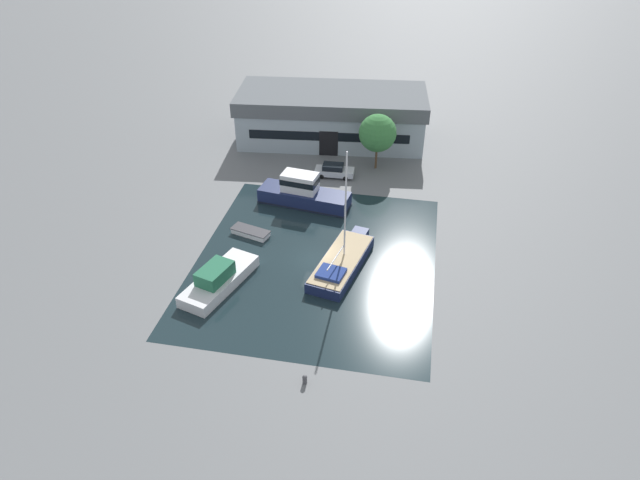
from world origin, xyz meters
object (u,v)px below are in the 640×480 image
object	(u,v)px
quay_tree_near_building	(378,133)
parked_car	(334,170)
sailboat_moored	(342,262)
motor_cruiser	(303,193)
small_dinghy	(251,232)
cabin_boat	(218,279)
warehouse_building	(332,116)

from	to	relation	value
quay_tree_near_building	parked_car	world-z (taller)	quay_tree_near_building
sailboat_moored	motor_cruiser	xyz separation A→B (m)	(-6.08, 10.81, 0.69)
small_dinghy	quay_tree_near_building	bearing A→B (deg)	-16.35
quay_tree_near_building	sailboat_moored	world-z (taller)	sailboat_moored
quay_tree_near_building	sailboat_moored	size ratio (longest dim) A/B	0.59
quay_tree_near_building	cabin_boat	world-z (taller)	quay_tree_near_building
sailboat_moored	cabin_boat	bearing A→B (deg)	-142.87
sailboat_moored	warehouse_building	bearing A→B (deg)	113.61
warehouse_building	parked_car	size ratio (longest dim) A/B	5.44
warehouse_building	parked_car	bearing A→B (deg)	-84.25
small_dinghy	cabin_boat	distance (m)	8.66
sailboat_moored	small_dinghy	distance (m)	10.71
motor_cruiser	small_dinghy	distance (m)	8.22
warehouse_building	cabin_boat	world-z (taller)	warehouse_building
warehouse_building	quay_tree_near_building	world-z (taller)	quay_tree_near_building
motor_cruiser	small_dinghy	size ratio (longest dim) A/B	2.44
warehouse_building	sailboat_moored	world-z (taller)	sailboat_moored
quay_tree_near_building	motor_cruiser	distance (m)	12.78
quay_tree_near_building	motor_cruiser	xyz separation A→B (m)	(-6.98, -10.18, -3.34)
quay_tree_near_building	sailboat_moored	distance (m)	21.39
parked_car	quay_tree_near_building	bearing A→B (deg)	121.85
quay_tree_near_building	motor_cruiser	size ratio (longest dim) A/B	0.66
parked_car	sailboat_moored	world-z (taller)	sailboat_moored
cabin_boat	warehouse_building	bearing A→B (deg)	99.28
quay_tree_near_building	small_dinghy	distance (m)	20.93
quay_tree_near_building	motor_cruiser	world-z (taller)	quay_tree_near_building
warehouse_building	parked_car	xyz separation A→B (m)	(2.21, -10.79, -2.52)
cabin_boat	small_dinghy	bearing A→B (deg)	104.30
sailboat_moored	cabin_boat	distance (m)	11.54
warehouse_building	quay_tree_near_building	xyz separation A→B (m)	(6.91, -7.64, 1.33)
quay_tree_near_building	small_dinghy	world-z (taller)	quay_tree_near_building
motor_cruiser	parked_car	bearing A→B (deg)	-9.72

